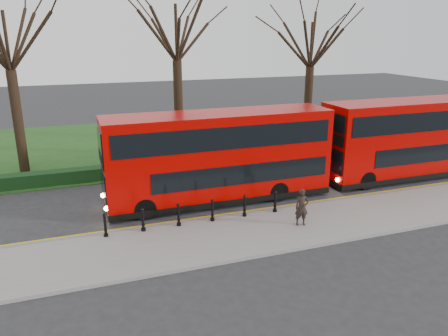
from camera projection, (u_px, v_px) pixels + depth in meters
name	position (u px, v px, depth m)	size (l,w,h in m)	color
ground	(191.00, 214.00, 20.98)	(120.00, 120.00, 0.00)	#28282B
pavement	(210.00, 240.00, 18.26)	(60.00, 4.00, 0.15)	gray
kerb	(196.00, 221.00, 20.06)	(60.00, 0.25, 0.16)	slate
grass_verge	(140.00, 143.00, 34.46)	(60.00, 18.00, 0.06)	#1B4818
hedge	(161.00, 167.00, 26.97)	(60.00, 0.90, 0.80)	black
yellow_line_outer	(195.00, 220.00, 20.35)	(60.00, 0.10, 0.01)	yellow
yellow_line_inner	(193.00, 218.00, 20.53)	(60.00, 0.10, 0.01)	yellow
tree_left	(6.00, 34.00, 24.94)	(7.29, 7.29, 11.39)	black
tree_mid	(176.00, 26.00, 28.01)	(7.70, 7.70, 12.02)	black
tree_right	(312.00, 40.00, 31.49)	(6.92, 6.92, 10.81)	black
bollard_row	(196.00, 213.00, 19.53)	(8.04, 0.15, 1.00)	black
bus_lead	(219.00, 158.00, 22.09)	(11.54, 2.65, 4.59)	#AA0200
bus_rear	(415.00, 139.00, 25.98)	(11.60, 2.66, 4.61)	#AA0200
pedestrian	(302.00, 207.00, 19.26)	(0.61, 0.40, 1.68)	black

